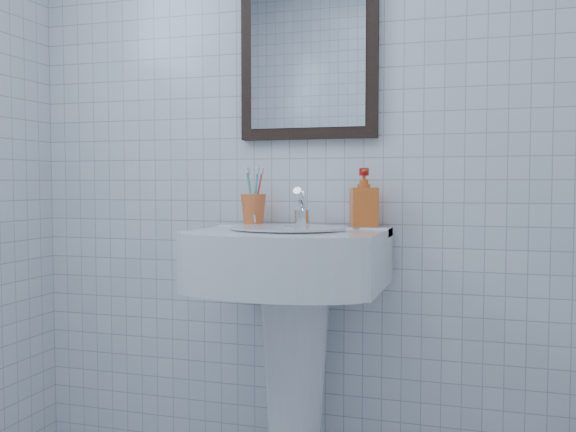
% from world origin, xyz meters
% --- Properties ---
extents(wall_back, '(2.20, 0.02, 2.50)m').
position_xyz_m(wall_back, '(0.00, 1.20, 1.25)').
color(wall_back, white).
rests_on(wall_back, ground).
extents(washbasin, '(0.61, 0.45, 0.94)m').
position_xyz_m(washbasin, '(0.01, 0.99, 0.63)').
color(washbasin, white).
rests_on(washbasin, ground).
extents(faucet, '(0.05, 0.12, 0.14)m').
position_xyz_m(faucet, '(0.01, 1.10, 0.99)').
color(faucet, white).
rests_on(faucet, washbasin).
extents(toothbrush_cup, '(0.12, 0.12, 0.11)m').
position_xyz_m(toothbrush_cup, '(-0.18, 1.11, 0.99)').
color(toothbrush_cup, orange).
rests_on(toothbrush_cup, washbasin).
extents(soap_dispenser, '(0.11, 0.12, 0.20)m').
position_xyz_m(soap_dispenser, '(0.22, 1.12, 1.03)').
color(soap_dispenser, '#D64614').
rests_on(soap_dispenser, washbasin).
extents(wall_mirror, '(0.50, 0.04, 0.62)m').
position_xyz_m(wall_mirror, '(0.01, 1.18, 1.55)').
color(wall_mirror, black).
rests_on(wall_mirror, wall_back).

